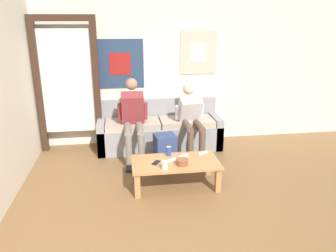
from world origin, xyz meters
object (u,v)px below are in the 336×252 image
coffee_table (175,165)px  person_seated_teen (191,118)px  backpack (165,151)px  pillar_candle (165,165)px  game_controller_near_left (184,156)px  game_controller_far_center (171,160)px  person_seated_adult (133,117)px  ceramic_bowl (182,162)px  game_controller_near_right (203,153)px  couch (159,131)px  cell_phone (156,163)px  drink_can_blue (169,151)px

coffee_table → person_seated_teen: (0.43, 1.04, 0.32)m
backpack → pillar_candle: backpack is taller
person_seated_teen → backpack: size_ratio=2.33×
game_controller_near_left → game_controller_far_center: size_ratio=1.03×
pillar_candle → game_controller_near_left: (0.30, 0.34, -0.04)m
person_seated_adult → backpack: 0.73m
person_seated_adult → ceramic_bowl: bearing=-64.3°
backpack → game_controller_near_right: (0.45, -0.45, 0.13)m
ceramic_bowl → game_controller_far_center: (-0.11, 0.14, -0.03)m
pillar_candle → person_seated_teen: bearing=64.6°
game_controller_far_center → couch: bearing=89.8°
cell_phone → backpack: bearing=72.7°
couch → backpack: couch is taller
person_seated_teen → ceramic_bowl: person_seated_teen is taller
couch → person_seated_teen: size_ratio=1.86×
ceramic_bowl → cell_phone: ceramic_bowl is taller
person_seated_adult → drink_can_blue: person_seated_adult is taller
couch → cell_phone: 1.41m
pillar_candle → game_controller_near_right: (0.58, 0.40, -0.04)m
drink_can_blue → person_seated_teen: bearing=59.9°
drink_can_blue → cell_phone: drink_can_blue is taller
person_seated_teen → pillar_candle: (-0.59, -1.25, -0.21)m
backpack → drink_can_blue: 0.48m
coffee_table → person_seated_adult: person_seated_adult is taller
person_seated_teen → game_controller_far_center: size_ratio=8.13×
game_controller_near_left → game_controller_near_right: (0.28, 0.07, 0.00)m
drink_can_blue → game_controller_far_center: (0.01, -0.18, -0.05)m
person_seated_adult → game_controller_near_right: person_seated_adult is taller
drink_can_blue → coffee_table: bearing=-74.4°
game_controller_near_right → couch: bearing=111.0°
coffee_table → game_controller_near_right: (0.41, 0.20, 0.07)m
pillar_candle → cell_phone: size_ratio=0.77×
couch → coffee_table: bearing=-88.2°
ceramic_bowl → game_controller_near_right: 0.47m
game_controller_near_left → game_controller_near_right: bearing=13.6°
person_seated_teen → drink_can_blue: (-0.48, -0.84, -0.20)m
backpack → drink_can_blue: size_ratio=3.79×
coffee_table → pillar_candle: bearing=-128.8°
backpack → game_controller_near_left: 0.56m
game_controller_near_left → game_controller_near_right: 0.29m
coffee_table → person_seated_teen: size_ratio=1.02×
couch → ceramic_bowl: bearing=-85.9°
person_seated_teen → game_controller_near_right: person_seated_teen is taller
game_controller_near_right → person_seated_adult: bearing=137.0°
pillar_candle → game_controller_far_center: bearing=63.2°
game_controller_far_center → cell_phone: 0.20m
game_controller_near_left → cell_phone: size_ratio=0.92×
person_seated_teen → pillar_candle: size_ratio=9.44×
person_seated_teen → drink_can_blue: size_ratio=8.82×
ceramic_bowl → game_controller_near_right: size_ratio=1.07×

